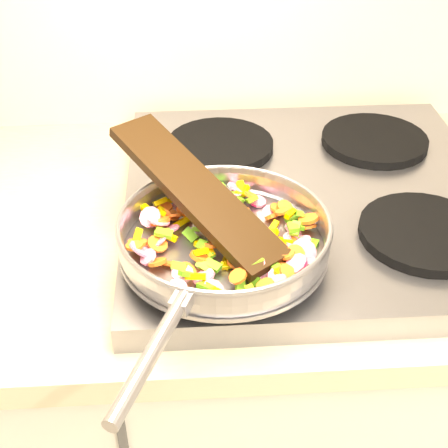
{
  "coord_description": "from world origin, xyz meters",
  "views": [
    {
      "loc": [
        -0.9,
        0.82,
        1.49
      ],
      "look_at": [
        -0.85,
        1.5,
        1.0
      ],
      "focal_mm": 50.0,
      "sensor_mm": 36.0,
      "label": 1
    }
  ],
  "objects": [
    {
      "name": "grate_br",
      "position": [
        -0.56,
        1.81,
        0.95
      ],
      "size": [
        0.19,
        0.19,
        0.02
      ],
      "primitive_type": "cylinder",
      "color": "black",
      "rests_on": "cooktop"
    },
    {
      "name": "saute_pan",
      "position": [
        -0.85,
        1.49,
        0.98
      ],
      "size": [
        0.32,
        0.47,
        0.05
      ],
      "rotation": [
        0.0,
        0.0,
        -0.39
      ],
      "color": "#9E9EA5",
      "rests_on": "grate_fl"
    },
    {
      "name": "wooden_spatula",
      "position": [
        -0.89,
        1.55,
        1.02
      ],
      "size": [
        0.25,
        0.29,
        0.09
      ],
      "primitive_type": "cube",
      "rotation": [
        0.0,
        -0.25,
        2.21
      ],
      "color": "black",
      "rests_on": "saute_pan"
    },
    {
      "name": "grate_fr",
      "position": [
        -0.56,
        1.52,
        0.95
      ],
      "size": [
        0.19,
        0.19,
        0.02
      ],
      "primitive_type": "cylinder",
      "color": "black",
      "rests_on": "cooktop"
    },
    {
      "name": "cooktop",
      "position": [
        -0.7,
        1.67,
        0.92
      ],
      "size": [
        0.6,
        0.6,
        0.04
      ],
      "primitive_type": "cube",
      "color": "#939399",
      "rests_on": "counter_top"
    },
    {
      "name": "grate_fl",
      "position": [
        -0.84,
        1.52,
        0.95
      ],
      "size": [
        0.19,
        0.19,
        0.02
      ],
      "primitive_type": "cylinder",
      "color": "black",
      "rests_on": "cooktop"
    },
    {
      "name": "vegetable_heap",
      "position": [
        -0.85,
        1.49,
        0.97
      ],
      "size": [
        0.28,
        0.28,
        0.05
      ],
      "color": "orange",
      "rests_on": "saute_pan"
    },
    {
      "name": "grate_bl",
      "position": [
        -0.84,
        1.81,
        0.95
      ],
      "size": [
        0.19,
        0.19,
        0.02
      ],
      "primitive_type": "cylinder",
      "color": "black",
      "rests_on": "cooktop"
    }
  ]
}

